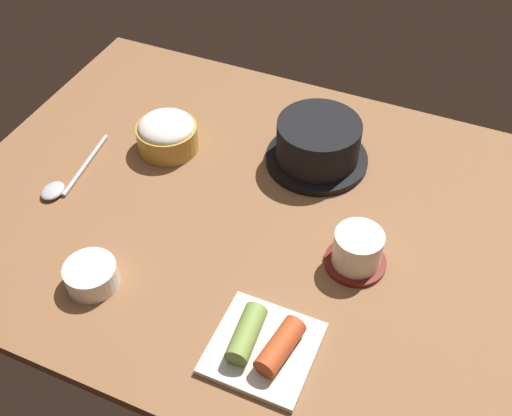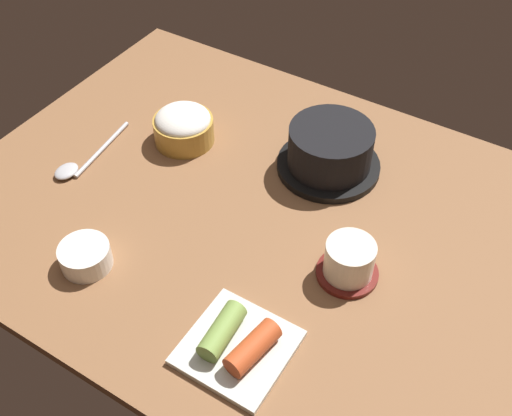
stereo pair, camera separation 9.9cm
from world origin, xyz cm
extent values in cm
cube|color=brown|center=(0.00, 0.00, 1.00)|extent=(100.00, 76.00, 2.00)
cylinder|color=black|center=(6.24, 15.74, 2.65)|extent=(18.42, 18.42, 1.31)
cylinder|color=black|center=(6.24, 15.74, 6.98)|extent=(14.80, 14.80, 7.35)
cylinder|color=#D15619|center=(6.24, 15.74, 10.35)|extent=(13.03, 13.03, 0.60)
cylinder|color=#B78C38|center=(-20.23, 8.47, 4.44)|extent=(11.15, 11.15, 4.87)
ellipsoid|color=white|center=(-20.23, 8.47, 6.87)|extent=(10.26, 10.26, 3.90)
cylinder|color=maroon|center=(19.66, -4.21, 2.40)|extent=(9.54, 9.54, 0.80)
cylinder|color=silver|center=(19.66, -4.21, 5.70)|extent=(7.51, 7.51, 5.79)
cylinder|color=#C6D18C|center=(19.66, -4.21, 8.29)|extent=(6.38, 6.38, 0.40)
cube|color=silver|center=(12.56, -23.89, 2.50)|extent=(14.08, 14.08, 1.00)
cylinder|color=#7A9E47|center=(10.10, -23.89, 4.64)|extent=(3.89, 8.66, 3.28)
cylinder|color=#C64C23|center=(15.02, -23.89, 4.64)|extent=(4.62, 8.87, 3.28)
cylinder|color=white|center=(-15.34, -23.50, 3.88)|extent=(7.90, 7.90, 3.76)
cylinder|color=brown|center=(-15.34, -23.50, 5.46)|extent=(6.48, 6.48, 0.50)
cylinder|color=#B7B7BC|center=(-31.46, -1.89, 2.40)|extent=(2.85, 16.53, 0.80)
ellipsoid|color=#B7B7BC|center=(-32.49, -10.10, 2.72)|extent=(3.60, 4.68, 1.26)
camera|label=1|loc=(29.35, -65.01, 76.47)|focal=43.08mm
camera|label=2|loc=(38.12, -60.42, 76.47)|focal=43.08mm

